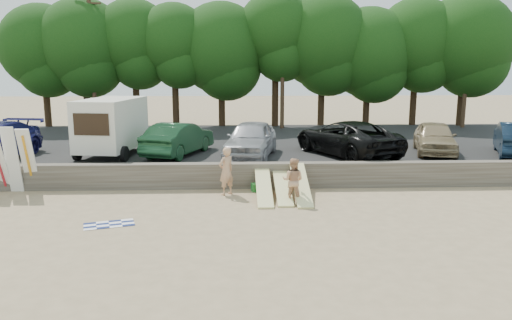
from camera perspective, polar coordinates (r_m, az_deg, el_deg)
The scene contains 20 objects.
ground at distance 17.03m, azimuth 1.07°, elevation -5.62°, with size 120.00×120.00×0.00m, color tan.
seawall at distance 19.80m, azimuth 0.58°, elevation -1.75°, with size 44.00×0.50×1.00m, color #6B6356.
parking_lot at distance 27.19m, azimuth -0.19°, elevation 1.43°, with size 44.00×14.50×0.70m, color #282828.
treeline at distance 33.83m, azimuth 1.38°, elevation 13.17°, with size 33.81×6.83×8.80m.
utility_poles at distance 32.43m, azimuth 3.07°, elevation 11.97°, with size 25.80×0.26×9.00m.
box_trailer at distance 23.65m, azimuth -16.19°, elevation 3.98°, with size 2.85×4.35×2.60m.
car_1 at distance 23.25m, azimuth -8.85°, elevation 2.42°, with size 1.60×4.59×1.51m, color #173F22.
car_2 at distance 22.41m, azimuth -0.61°, elevation 2.39°, with size 1.93×4.80×1.63m, color #A4A4A9.
car_3 at distance 23.38m, azimuth 10.31°, elevation 2.52°, with size 2.63×5.71×1.59m, color black.
car_4 at distance 24.95m, azimuth 19.76°, elevation 2.44°, with size 1.74×4.33×1.48m, color #9C8763.
surfboard_upright_3 at distance 20.97m, azimuth -26.11°, elevation 0.02°, with size 0.50×0.06×2.60m, color white.
surfboard_upright_4 at distance 20.83m, azimuth -24.57°, elevation -0.02°, with size 0.50×0.06×2.60m, color white.
surfboard_low_0 at distance 18.30m, azimuth 0.89°, elevation -3.06°, with size 0.56×3.00×0.07m, color #E9E293.
surfboard_low_1 at distance 18.50m, azimuth 3.03°, elevation -3.01°, with size 0.56×3.00×0.07m, color #E9E293.
surfboard_low_2 at distance 18.32m, azimuth 5.15°, elevation -2.79°, with size 0.56×3.00×0.07m, color #E9E293.
beachgoer_a at distance 18.68m, azimuth -3.42°, elevation -1.26°, with size 0.66×0.44×1.82m, color tan.
beachgoer_b at distance 17.65m, azimuth 4.25°, elevation -2.35°, with size 0.78×0.61×1.61m, color tan.
cooler at distance 19.29m, azimuth 0.07°, elevation -3.14°, with size 0.38×0.30×0.32m, color #227D2C.
gear_bag at distance 18.85m, azimuth 2.94°, elevation -3.64°, with size 0.30×0.25×0.22m, color #DA5619.
beach_towel at distance 16.09m, azimuth -16.44°, elevation -7.07°, with size 1.50×1.50×0.00m, color white.
Camera 1 is at (-0.95, -16.29, 4.87)m, focal length 35.00 mm.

